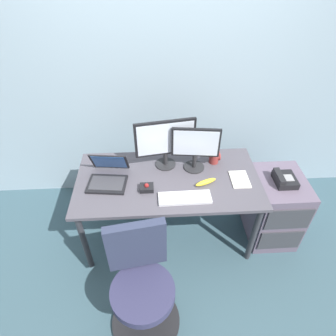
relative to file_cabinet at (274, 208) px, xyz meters
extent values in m
plane|color=#36515C|center=(-0.98, 0.05, -0.34)|extent=(8.00, 8.00, 0.00)
cube|color=#8FA6B4|center=(-0.98, 0.79, 1.06)|extent=(6.00, 0.10, 2.80)
cube|color=#4B4750|center=(-0.98, 0.05, 0.36)|extent=(1.54, 0.78, 0.03)
cylinder|color=#2D2D33|center=(-1.70, -0.28, 0.00)|extent=(0.05, 0.05, 0.69)
cylinder|color=#2D2D33|center=(-0.27, -0.28, 0.00)|extent=(0.05, 0.05, 0.69)
cylinder|color=#2D2D33|center=(-1.70, 0.38, 0.00)|extent=(0.05, 0.05, 0.69)
cylinder|color=#2D2D33|center=(-0.27, 0.38, 0.00)|extent=(0.05, 0.05, 0.69)
cube|color=#5F5365|center=(0.00, 0.00, 0.00)|extent=(0.42, 0.52, 0.68)
cube|color=#38383D|center=(0.00, -0.26, 0.15)|extent=(0.38, 0.01, 0.23)
cube|color=#38383D|center=(0.00, -0.26, -0.14)|extent=(0.38, 0.01, 0.23)
cube|color=black|center=(0.00, -0.02, 0.37)|extent=(0.17, 0.20, 0.06)
cube|color=black|center=(-0.06, -0.02, 0.42)|extent=(0.05, 0.18, 0.04)
cube|color=gray|center=(0.02, -0.03, 0.40)|extent=(0.07, 0.08, 0.01)
cylinder|color=black|center=(-1.20, -0.80, -0.33)|extent=(0.52, 0.52, 0.03)
cylinder|color=#333338|center=(-1.20, -0.80, -0.11)|extent=(0.06, 0.06, 0.40)
cylinder|color=#2F2F4F|center=(-1.20, -0.80, 0.12)|extent=(0.44, 0.44, 0.07)
cube|color=#2D334B|center=(-1.23, -0.60, 0.38)|extent=(0.40, 0.12, 0.42)
cylinder|color=#262628|center=(-1.00, 0.24, 0.38)|extent=(0.18, 0.18, 0.01)
cylinder|color=#262628|center=(-1.00, 0.24, 0.44)|extent=(0.04, 0.04, 0.11)
cube|color=black|center=(-1.00, 0.24, 0.66)|extent=(0.51, 0.10, 0.32)
cube|color=silver|center=(-0.99, 0.22, 0.66)|extent=(0.47, 0.08, 0.29)
cylinder|color=#262628|center=(-0.75, 0.18, 0.38)|extent=(0.18, 0.18, 0.01)
cylinder|color=#262628|center=(-0.75, 0.18, 0.45)|extent=(0.04, 0.04, 0.12)
cube|color=black|center=(-0.75, 0.18, 0.64)|extent=(0.40, 0.07, 0.27)
cube|color=silver|center=(-0.75, 0.17, 0.64)|extent=(0.37, 0.05, 0.24)
cube|color=silver|center=(-0.87, -0.19, 0.39)|extent=(0.41, 0.14, 0.02)
cube|color=white|center=(-0.87, -0.19, 0.40)|extent=(0.38, 0.12, 0.01)
cube|color=black|center=(-1.49, 0.00, 0.39)|extent=(0.33, 0.25, 0.02)
cube|color=#38383D|center=(-1.49, 0.00, 0.40)|extent=(0.29, 0.19, 0.00)
cube|color=black|center=(-1.47, 0.16, 0.49)|extent=(0.32, 0.14, 0.20)
cube|color=#335999|center=(-1.47, 0.15, 0.49)|extent=(0.28, 0.12, 0.18)
cube|color=black|center=(-1.16, -0.07, 0.40)|extent=(0.11, 0.09, 0.04)
sphere|color=maroon|center=(-1.16, -0.07, 0.42)|extent=(0.04, 0.04, 0.04)
cylinder|color=maroon|center=(-0.56, 0.25, 0.43)|extent=(0.09, 0.09, 0.12)
torus|color=#973330|center=(-0.52, 0.25, 0.44)|extent=(0.01, 0.07, 0.07)
cube|color=white|center=(-0.38, 0.00, 0.38)|extent=(0.15, 0.21, 0.01)
ellipsoid|color=yellow|center=(-0.68, -0.03, 0.40)|extent=(0.19, 0.11, 0.04)
camera|label=1|loc=(-1.09, -1.74, 2.01)|focal=30.80mm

